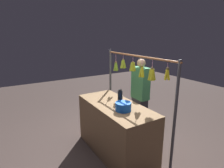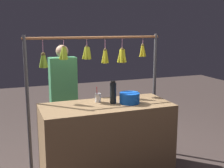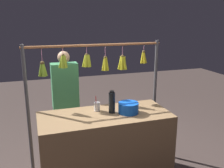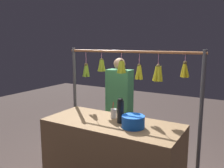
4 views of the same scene
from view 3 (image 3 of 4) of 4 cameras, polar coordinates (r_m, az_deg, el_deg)
The scene contains 6 objects.
market_counter at distance 3.29m, azimuth -1.53°, elevation -14.35°, with size 1.60×0.70×0.92m, color olive.
display_rack at distance 3.39m, azimuth -3.80°, elevation 1.14°, with size 1.86×0.13×1.76m.
water_bottle at distance 3.09m, azimuth -0.03°, elevation -4.18°, with size 0.08×0.08×0.28m.
blue_bucket at distance 3.12m, azimuth 3.75°, elevation -5.40°, with size 0.25×0.25×0.13m, color blue.
drink_cup at distance 3.19m, azimuth -3.43°, elevation -5.13°, with size 0.07×0.07×0.20m.
vendor_person at distance 3.84m, azimuth -10.42°, elevation -4.73°, with size 0.38×0.21×1.60m.
Camera 3 is at (0.81, 2.76, 2.06)m, focal length 40.27 mm.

